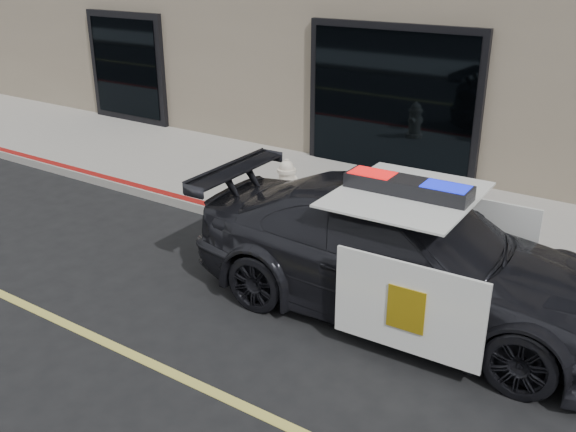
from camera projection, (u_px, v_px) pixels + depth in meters
The scene contains 4 objects.
ground at pixel (176, 375), 6.59m from camera, with size 120.00×120.00×0.00m, color black.
sidewalk_n at pixel (396, 211), 10.58m from camera, with size 60.00×3.50×0.15m, color gray.
police_car at pixel (403, 254), 7.49m from camera, with size 2.55×5.29×1.69m.
fire_hydrant at pixel (286, 184), 10.46m from camera, with size 0.36×0.50×0.79m.
Camera 1 is at (4.02, -3.88, 4.03)m, focal length 40.00 mm.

